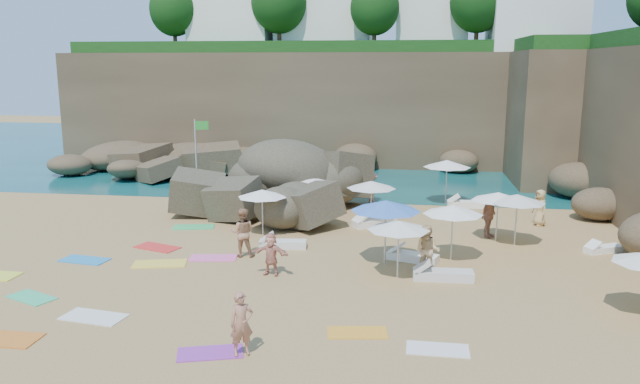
# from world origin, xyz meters

# --- Properties ---
(ground) EXTENTS (120.00, 120.00, 0.00)m
(ground) POSITION_xyz_m (0.00, 0.00, 0.00)
(ground) COLOR tan
(ground) RESTS_ON ground
(seawater) EXTENTS (120.00, 120.00, 0.00)m
(seawater) POSITION_xyz_m (0.00, 30.00, 0.00)
(seawater) COLOR #0C4751
(seawater) RESTS_ON ground
(cliff_back) EXTENTS (44.00, 8.00, 8.00)m
(cliff_back) POSITION_xyz_m (2.00, 25.00, 4.00)
(cliff_back) COLOR brown
(cliff_back) RESTS_ON ground
(cliff_corner) EXTENTS (10.00, 12.00, 8.00)m
(cliff_corner) POSITION_xyz_m (17.00, 20.00, 4.00)
(cliff_corner) COLOR brown
(cliff_corner) RESTS_ON ground
(rock_promontory) EXTENTS (12.00, 7.00, 2.00)m
(rock_promontory) POSITION_xyz_m (-11.00, 16.00, 0.00)
(rock_promontory) COLOR brown
(rock_promontory) RESTS_ON ground
(clifftop_buildings) EXTENTS (28.48, 9.48, 7.00)m
(clifftop_buildings) POSITION_xyz_m (2.96, 25.79, 11.24)
(clifftop_buildings) COLOR white
(clifftop_buildings) RESTS_ON cliff_back
(marina_masts) EXTENTS (3.10, 0.10, 6.00)m
(marina_masts) POSITION_xyz_m (-16.50, 30.00, 3.00)
(marina_masts) COLOR white
(marina_masts) RESTS_ON ground
(rock_outcrop) EXTENTS (10.14, 9.13, 3.31)m
(rock_outcrop) POSITION_xyz_m (-1.91, 6.98, 0.00)
(rock_outcrop) COLOR brown
(rock_outcrop) RESTS_ON ground
(flag_pole) EXTENTS (0.82, 0.12, 4.22)m
(flag_pole) POSITION_xyz_m (-6.07, 11.21, 2.69)
(flag_pole) COLOR silver
(flag_pole) RESTS_ON ground
(parasol_0) EXTENTS (2.21, 2.21, 2.09)m
(parasol_0) POSITION_xyz_m (4.00, 5.32, 1.92)
(parasol_0) COLOR silver
(parasol_0) RESTS_ON ground
(parasol_1) EXTENTS (2.01, 2.01, 1.90)m
(parasol_1) POSITION_xyz_m (0.91, 7.23, 1.75)
(parasol_1) COLOR silver
(parasol_1) RESTS_ON ground
(parasol_2) EXTENTS (2.46, 2.46, 2.32)m
(parasol_2) POSITION_xyz_m (7.61, 10.52, 2.13)
(parasol_2) COLOR silver
(parasol_2) RESTS_ON ground
(parasol_3) EXTENTS (2.18, 2.18, 2.06)m
(parasol_3) POSITION_xyz_m (9.31, 3.67, 1.89)
(parasol_3) COLOR silver
(parasol_3) RESTS_ON ground
(parasol_5) EXTENTS (2.11, 2.11, 1.99)m
(parasol_5) POSITION_xyz_m (-0.51, 3.18, 1.83)
(parasol_5) COLOR silver
(parasol_5) RESTS_ON ground
(parasol_7) EXTENTS (2.23, 2.23, 2.11)m
(parasol_7) POSITION_xyz_m (9.98, 3.13, 1.94)
(parasol_7) COLOR silver
(parasol_7) RESTS_ON ground
(parasol_8) EXTENTS (2.23, 2.23, 2.10)m
(parasol_8) POSITION_xyz_m (7.30, 0.78, 1.93)
(parasol_8) COLOR silver
(parasol_8) RESTS_ON ground
(parasol_9) EXTENTS (2.15, 2.15, 2.03)m
(parasol_9) POSITION_xyz_m (5.34, -1.53, 1.87)
(parasol_9) COLOR silver
(parasol_9) RESTS_ON ground
(parasol_10) EXTENTS (2.55, 2.55, 2.41)m
(parasol_10) POSITION_xyz_m (4.84, -0.12, 2.22)
(parasol_10) COLOR silver
(parasol_10) RESTS_ON ground
(lounger_0) EXTENTS (2.08, 1.71, 0.32)m
(lounger_0) POSITION_xyz_m (4.13, 5.43, 0.16)
(lounger_0) COLOR white
(lounger_0) RESTS_ON ground
(lounger_1) EXTENTS (2.06, 0.81, 0.31)m
(lounger_1) POSITION_xyz_m (8.68, 9.83, 0.16)
(lounger_1) COLOR white
(lounger_1) RESTS_ON ground
(lounger_2) EXTENTS (1.64, 1.18, 0.24)m
(lounger_2) POSITION_xyz_m (13.30, 2.62, 0.12)
(lounger_2) COLOR white
(lounger_2) RESTS_ON ground
(lounger_3) EXTENTS (1.94, 0.83, 0.29)m
(lounger_3) POSITION_xyz_m (0.72, 1.43, 0.15)
(lounger_3) COLOR silver
(lounger_3) RESTS_ON ground
(lounger_4) EXTENTS (1.98, 1.19, 0.29)m
(lounger_4) POSITION_xyz_m (5.87, 0.45, 0.15)
(lounger_4) COLOR white
(lounger_4) RESTS_ON ground
(lounger_5) EXTENTS (2.06, 0.75, 0.32)m
(lounger_5) POSITION_xyz_m (6.89, -1.48, 0.16)
(lounger_5) COLOR silver
(lounger_5) RESTS_ON ground
(towel_2) EXTENTS (1.94, 0.98, 0.03)m
(towel_2) POSITION_xyz_m (-5.02, -7.97, 0.02)
(towel_2) COLOR orange
(towel_2) RESTS_ON ground
(towel_3) EXTENTS (1.78, 1.36, 0.03)m
(towel_3) POSITION_xyz_m (-6.05, -5.06, 0.01)
(towel_3) COLOR #36BF7F
(towel_3) RESTS_ON ground
(towel_5) EXTENTS (1.95, 1.19, 0.03)m
(towel_5) POSITION_xyz_m (-3.34, -6.23, 0.02)
(towel_5) COLOR white
(towel_5) RESTS_ON ground
(towel_6) EXTENTS (1.83, 1.27, 0.03)m
(towel_6) POSITION_xyz_m (0.73, -7.97, 0.01)
(towel_6) COLOR purple
(towel_6) RESTS_ON ground
(towel_7) EXTENTS (2.00, 1.45, 0.03)m
(towel_7) POSITION_xyz_m (-4.27, 0.71, 0.02)
(towel_7) COLOR red
(towel_7) RESTS_ON ground
(towel_8) EXTENTS (1.90, 1.15, 0.03)m
(towel_8) POSITION_xyz_m (-6.33, -1.24, 0.02)
(towel_8) COLOR #2585C8
(towel_8) RESTS_ON ground
(towel_9) EXTENTS (1.88, 1.14, 0.03)m
(towel_9) POSITION_xyz_m (-1.63, -0.31, 0.02)
(towel_9) COLOR pink
(towel_9) RESTS_ON ground
(towel_10) EXTENTS (1.73, 1.04, 0.03)m
(towel_10) POSITION_xyz_m (4.35, -6.22, 0.01)
(towel_10) COLOR orange
(towel_10) RESTS_ON ground
(towel_11) EXTENTS (1.98, 1.29, 0.03)m
(towel_11) POSITION_xyz_m (-3.91, 3.99, 0.02)
(towel_11) COLOR #37C169
(towel_11) RESTS_ON ground
(towel_12) EXTENTS (2.09, 1.38, 0.03)m
(towel_12) POSITION_xyz_m (-3.36, -1.27, 0.02)
(towel_12) COLOR yellow
(towel_12) RESTS_ON ground
(towel_13) EXTENTS (1.61, 0.82, 0.03)m
(towel_13) POSITION_xyz_m (6.49, -6.95, 0.01)
(towel_13) COLOR white
(towel_13) RESTS_ON ground
(person_stand_1) EXTENTS (0.99, 0.81, 1.88)m
(person_stand_1) POSITION_xyz_m (-0.57, 0.11, 0.94)
(person_stand_1) COLOR #AA7955
(person_stand_1) RESTS_ON ground
(person_stand_2) EXTENTS (1.13, 0.87, 1.62)m
(person_stand_2) POSITION_xyz_m (3.77, 10.29, 0.81)
(person_stand_2) COLOR #DF917E
(person_stand_2) RESTS_ON ground
(person_stand_3) EXTENTS (0.99, 1.17, 1.87)m
(person_stand_3) POSITION_xyz_m (9.04, 4.20, 0.94)
(person_stand_3) COLOR #AB7255
(person_stand_3) RESTS_ON ground
(person_stand_4) EXTENTS (0.77, 0.93, 1.67)m
(person_stand_4) POSITION_xyz_m (11.58, 6.54, 0.83)
(person_stand_4) COLOR tan
(person_stand_4) RESTS_ON ground
(person_stand_5) EXTENTS (1.71, 0.90, 1.78)m
(person_stand_5) POSITION_xyz_m (-3.92, 7.82, 0.89)
(person_stand_5) COLOR #AE7457
(person_stand_5) RESTS_ON ground
(person_lie_3) EXTENTS (1.58, 1.67, 0.39)m
(person_lie_3) POSITION_xyz_m (0.97, -1.88, 0.20)
(person_lie_3) COLOR tan
(person_lie_3) RESTS_ON ground
(person_lie_4) EXTENTS (1.33, 1.72, 0.39)m
(person_lie_4) POSITION_xyz_m (1.57, -7.96, 0.20)
(person_lie_4) COLOR #A86D54
(person_lie_4) RESTS_ON ground
(person_lie_5) EXTENTS (1.31, 1.96, 0.68)m
(person_lie_5) POSITION_xyz_m (6.35, -1.28, 0.34)
(person_lie_5) COLOR #D8AF7A
(person_lie_5) RESTS_ON ground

